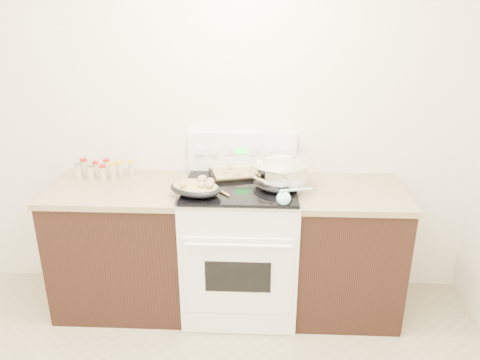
{
  "coord_description": "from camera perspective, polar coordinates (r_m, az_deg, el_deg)",
  "views": [
    {
      "loc": [
        0.48,
        -1.45,
        2.11
      ],
      "look_at": [
        0.35,
        1.37,
        1.0
      ],
      "focal_mm": 35.0,
      "sensor_mm": 36.0,
      "label": 1
    }
  ],
  "objects": [
    {
      "name": "counter_left",
      "position": [
        3.45,
        -13.99,
        -7.75
      ],
      "size": [
        0.93,
        0.67,
        0.92
      ],
      "color": "black",
      "rests_on": "ground"
    },
    {
      "name": "roasting_pan",
      "position": [
        2.95,
        -5.41,
        -0.89
      ],
      "size": [
        0.41,
        0.35,
        0.12
      ],
      "color": "black",
      "rests_on": "kitchen_range"
    },
    {
      "name": "room_shell",
      "position": [
        1.58,
        -15.3,
        5.86
      ],
      "size": [
        4.1,
        3.6,
        2.75
      ],
      "color": "white",
      "rests_on": "ground"
    },
    {
      "name": "baking_sheet",
      "position": [
        3.26,
        -0.23,
        0.89
      ],
      "size": [
        0.44,
        0.36,
        0.06
      ],
      "color": "black",
      "rests_on": "kitchen_range"
    },
    {
      "name": "spice_jars",
      "position": [
        3.42,
        -16.47,
        1.26
      ],
      "size": [
        0.39,
        0.14,
        0.13
      ],
      "color": "#BFB28C",
      "rests_on": "counter_left"
    },
    {
      "name": "kitchen_range",
      "position": [
        3.3,
        0.04,
        -7.93
      ],
      "size": [
        0.78,
        0.73,
        1.22
      ],
      "color": "white",
      "rests_on": "ground"
    },
    {
      "name": "wooden_spoon",
      "position": [
        2.98,
        -3.86,
        -1.35
      ],
      "size": [
        0.19,
        0.23,
        0.04
      ],
      "color": "tan",
      "rests_on": "kitchen_range"
    },
    {
      "name": "blue_ladle",
      "position": [
        2.83,
        5.49,
        -2.13
      ],
      "size": [
        0.23,
        0.22,
        0.11
      ],
      "color": "#A0DEEE",
      "rests_on": "kitchen_range"
    },
    {
      "name": "mixing_bowl",
      "position": [
        3.05,
        4.91,
        0.7
      ],
      "size": [
        0.38,
        0.38,
        0.22
      ],
      "color": "silver",
      "rests_on": "kitchen_range"
    },
    {
      "name": "counter_right",
      "position": [
        3.37,
        12.7,
        -8.4
      ],
      "size": [
        0.73,
        0.67,
        0.92
      ],
      "color": "black",
      "rests_on": "ground"
    }
  ]
}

